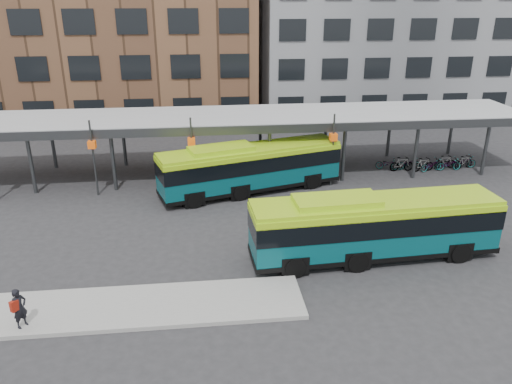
% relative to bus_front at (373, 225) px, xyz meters
% --- Properties ---
extents(ground, '(120.00, 120.00, 0.00)m').
position_rel_bus_front_xyz_m(ground, '(-5.51, -0.07, -1.68)').
color(ground, '#28282B').
rests_on(ground, ground).
extents(boarding_island, '(14.00, 3.00, 0.18)m').
position_rel_bus_front_xyz_m(boarding_island, '(-11.01, -3.07, -1.59)').
color(boarding_island, gray).
rests_on(boarding_island, ground).
extents(canopy, '(40.00, 6.53, 4.80)m').
position_rel_bus_front_xyz_m(canopy, '(-5.57, 12.80, 2.22)').
color(canopy, '#999B9E').
rests_on(canopy, ground).
extents(building_brick, '(26.00, 14.00, 22.00)m').
position_rel_bus_front_xyz_m(building_brick, '(-15.51, 31.93, 9.32)').
color(building_brick, brown).
rests_on(building_brick, ground).
extents(building_grey, '(24.00, 14.00, 20.00)m').
position_rel_bus_front_xyz_m(building_grey, '(10.49, 31.93, 8.32)').
color(building_grey, slate).
rests_on(building_grey, ground).
extents(bus_front, '(11.85, 3.16, 3.23)m').
position_rel_bus_front_xyz_m(bus_front, '(0.00, 0.00, 0.00)').
color(bus_front, '#074950').
rests_on(bus_front, ground).
extents(bus_rear, '(11.86, 5.72, 3.21)m').
position_rel_bus_front_xyz_m(bus_rear, '(-4.93, 9.18, -0.01)').
color(bus_rear, '#074950').
rests_on(bus_rear, ground).
extents(pedestrian, '(0.65, 0.69, 1.59)m').
position_rel_bus_front_xyz_m(pedestrian, '(-14.88, -3.99, -0.69)').
color(pedestrian, black).
rests_on(pedestrian, boarding_island).
extents(bike_rack, '(7.41, 1.80, 1.05)m').
position_rel_bus_front_xyz_m(bike_rack, '(8.41, 11.87, -1.21)').
color(bike_rack, slate).
rests_on(bike_rack, ground).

